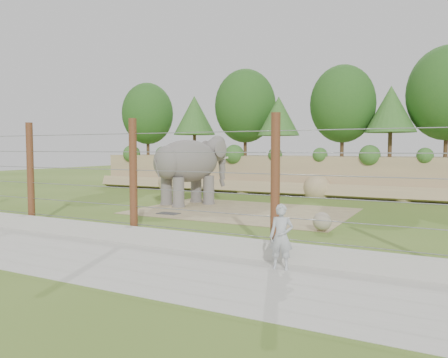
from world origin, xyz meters
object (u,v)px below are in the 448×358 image
at_px(elephant, 188,171).
at_px(zookeeper, 281,237).
at_px(stone_ball, 322,221).
at_px(barrier_fence, 133,179).

distance_m(elephant, zookeeper, 13.04).
relative_size(elephant, stone_ball, 6.58).
bearing_deg(zookeeper, stone_ball, 84.28).
xyz_separation_m(stone_ball, zookeeper, (0.41, -5.43, 0.46)).
height_order(stone_ball, zookeeper, zookeeper).
height_order(elephant, zookeeper, elephant).
relative_size(elephant, barrier_fence, 0.22).
xyz_separation_m(elephant, stone_ball, (8.38, -4.14, -1.46)).
height_order(elephant, stone_ball, elephant).
distance_m(elephant, barrier_fence, 8.92).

